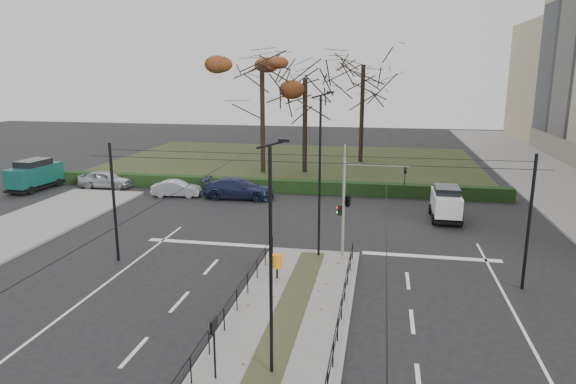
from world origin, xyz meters
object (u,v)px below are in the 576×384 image
(info_panel, at_px, (214,332))
(streetlamp_median_far, at_px, (320,175))
(white_van, at_px, (446,202))
(parked_car_third, at_px, (238,188))
(streetlamp_median_near, at_px, (271,259))
(parked_car_second, at_px, (177,189))
(litter_bin, at_px, (277,261))
(rust_tree, at_px, (262,68))
(traffic_light, at_px, (349,199))
(bare_tree_center, at_px, (363,72))
(parked_car_first, at_px, (105,179))
(bare_tree_near, at_px, (305,85))
(green_van, at_px, (35,174))

(info_panel, distance_m, streetlamp_median_far, 11.82)
(white_van, bearing_deg, parked_car_third, 168.06)
(streetlamp_median_near, xyz_separation_m, parked_car_second, (-12.29, 22.10, -3.24))
(litter_bin, xyz_separation_m, rust_tree, (-6.58, 25.19, 8.71))
(white_van, relative_size, rust_tree, 0.31)
(rust_tree, bearing_deg, parked_car_second, -112.56)
(traffic_light, distance_m, bare_tree_center, 29.71)
(parked_car_third, relative_size, bare_tree_center, 0.41)
(litter_bin, relative_size, parked_car_first, 0.26)
(parked_car_first, distance_m, parked_car_third, 11.85)
(traffic_light, height_order, bare_tree_near, bare_tree_near)
(info_panel, xyz_separation_m, streetlamp_median_near, (1.64, 0.65, 2.17))
(parked_car_third, distance_m, white_van, 15.04)
(bare_tree_center, bearing_deg, bare_tree_near, -126.71)
(parked_car_second, bearing_deg, rust_tree, -28.76)
(litter_bin, bearing_deg, streetlamp_median_far, 65.97)
(streetlamp_median_far, distance_m, parked_car_third, 14.32)
(parked_car_second, xyz_separation_m, bare_tree_center, (13.15, 17.94, 8.72))
(parked_car_third, bearing_deg, bare_tree_near, -17.71)
(streetlamp_median_near, relative_size, parked_car_first, 1.69)
(parked_car_first, relative_size, green_van, 0.86)
(rust_tree, bearing_deg, parked_car_third, -87.21)
(info_panel, relative_size, streetlamp_median_far, 0.24)
(litter_bin, distance_m, bare_tree_center, 33.80)
(rust_tree, height_order, bare_tree_near, rust_tree)
(streetlamp_median_near, bearing_deg, streetlamp_median_far, 89.33)
(parked_car_second, bearing_deg, parked_car_first, 69.70)
(streetlamp_median_near, distance_m, rust_tree, 34.02)
(rust_tree, bearing_deg, bare_tree_center, 40.36)
(info_panel, height_order, bare_tree_near, bare_tree_near)
(parked_car_second, relative_size, rust_tree, 0.30)
(info_panel, distance_m, white_van, 21.80)
(traffic_light, bearing_deg, bare_tree_center, 91.44)
(parked_car_first, height_order, white_van, white_van)
(bare_tree_center, bearing_deg, traffic_light, -88.56)
(parked_car_third, xyz_separation_m, white_van, (14.71, -3.11, 0.37))
(traffic_light, xyz_separation_m, white_van, (5.67, 8.24, -1.97))
(litter_bin, bearing_deg, white_van, 53.97)
(streetlamp_median_near, relative_size, bare_tree_center, 0.55)
(info_panel, relative_size, green_van, 0.39)
(traffic_light, bearing_deg, parked_car_first, 148.32)
(parked_car_second, distance_m, bare_tree_center, 23.89)
(white_van, relative_size, bare_tree_near, 0.34)
(parked_car_first, height_order, rust_tree, rust_tree)
(streetlamp_median_far, relative_size, parked_car_second, 2.22)
(streetlamp_median_near, relative_size, rust_tree, 0.58)
(parked_car_third, relative_size, rust_tree, 0.43)
(traffic_light, height_order, green_van, traffic_light)
(litter_bin, distance_m, white_van, 14.68)
(info_panel, bearing_deg, parked_car_second, 115.09)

